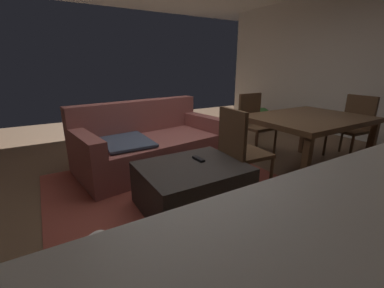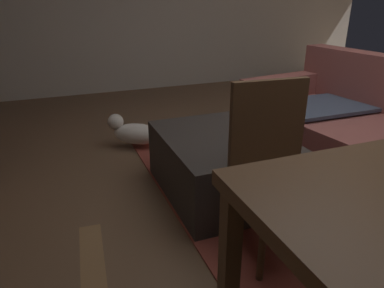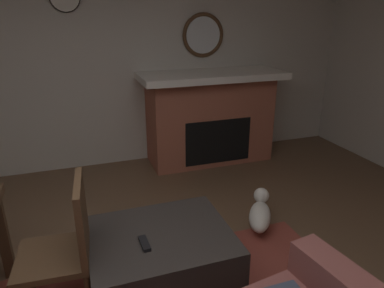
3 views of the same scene
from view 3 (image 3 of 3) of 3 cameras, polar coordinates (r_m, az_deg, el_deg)
name	(u,v)px [view 3 (image 3 of 3)]	position (r m, az deg, el deg)	size (l,w,h in m)	color
wall_back_fireplace_side	(78,57)	(4.50, -17.92, 13.16)	(7.65, 0.12, 2.74)	beige
fireplace	(210,117)	(4.60, 2.94, 4.41)	(1.81, 0.76, 1.18)	#9E5642
round_wall_mirror	(203,35)	(4.69, 1.81, 17.15)	(0.55, 0.05, 0.55)	#4C331E
ottoman_coffee_table	(161,260)	(2.65, -5.00, -18.15)	(0.98, 0.80, 0.44)	#2D2826
tv_remote	(145,243)	(2.42, -7.68, -15.64)	(0.05, 0.16, 0.02)	black
dining_chair_west	(67,242)	(2.42, -19.59, -14.74)	(0.47, 0.47, 0.93)	#513823
small_dog	(260,213)	(3.32, 10.94, -10.91)	(0.40, 0.48, 0.27)	silver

